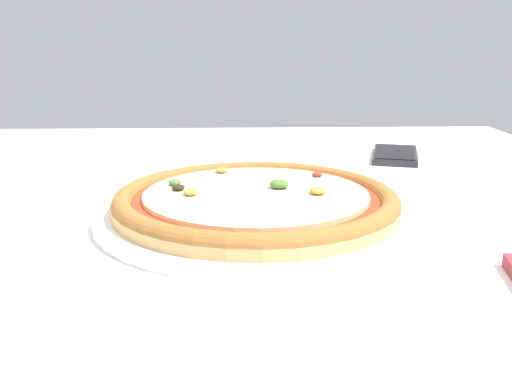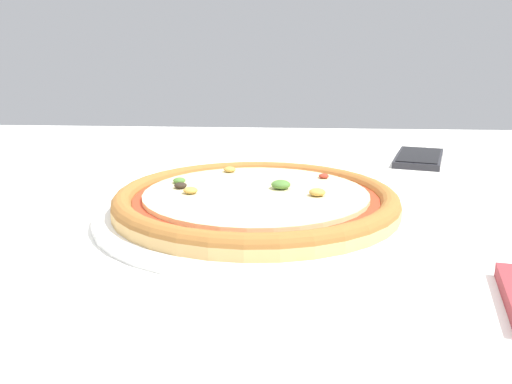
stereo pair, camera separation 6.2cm
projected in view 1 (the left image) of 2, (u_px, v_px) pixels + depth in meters
name	position (u px, v px, depth m)	size (l,w,h in m)	color
dining_table	(110.00, 255.00, 0.71)	(1.46, 1.17, 0.73)	brown
pizza_plate	(256.00, 204.00, 0.62)	(0.35, 0.35, 0.04)	white
cell_phone	(395.00, 155.00, 0.94)	(0.11, 0.16, 0.01)	#232328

